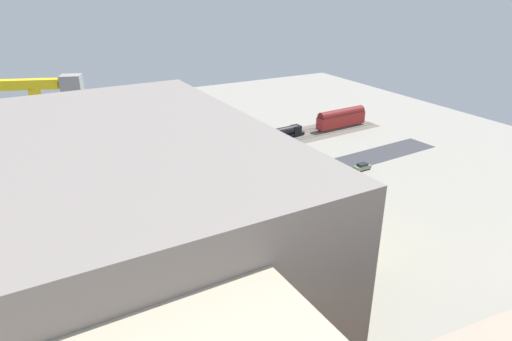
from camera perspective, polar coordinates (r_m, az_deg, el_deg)
The scene contains 27 objects.
ground_plane at distance 103.61m, azimuth -3.37°, elevation -2.18°, with size 204.41×204.41×0.00m, color gray.
rail_bed at distance 121.51m, azimuth -7.67°, elevation 1.60°, with size 127.76×13.32×0.01m, color #665E54.
street_asphalt at distance 100.67m, azimuth -2.49°, elevation -2.96°, with size 127.76×9.00×0.01m, color #38383D.
track_rails at distance 121.45m, azimuth -7.67°, elevation 1.68°, with size 127.50×15.19×0.12m.
platform_canopy_near at distance 110.18m, azimuth -13.07°, elevation 1.16°, with size 48.60×7.93×4.31m.
platform_canopy_far at distance 116.97m, azimuth -14.05°, elevation 2.36°, with size 62.81×9.02×4.31m.
locomotive at distance 135.65m, azimuth 3.62°, elevation 4.86°, with size 14.42×3.40×4.87m.
passenger_coach at distance 147.45m, azimuth 10.87°, elevation 6.65°, with size 18.46×4.36×6.27m.
parked_car_0 at distance 115.76m, azimuth 13.48°, elevation 0.44°, with size 4.63×2.11×1.80m.
parked_car_1 at distance 111.66m, azimuth 10.86°, elevation -0.20°, with size 4.50×2.10×1.70m.
parked_car_2 at distance 107.28m, azimuth 8.18°, elevation -1.02°, with size 4.68×2.31×1.73m.
parked_car_3 at distance 103.08m, azimuth 4.55°, elevation -1.89°, with size 4.16×2.05×1.71m.
parked_car_4 at distance 99.82m, azimuth 1.31°, elevation -2.68°, with size 4.27×2.22×1.81m.
parked_car_5 at distance 96.81m, azimuth -2.68°, elevation -3.64°, with size 4.49×2.24×1.55m.
parked_car_6 at distance 94.65m, azimuth -6.26°, elevation -4.37°, with size 4.55×2.18×1.78m.
construction_building at distance 71.34m, azimuth -3.39°, elevation -7.47°, with size 37.16×20.33×16.13m, color yellow.
construction_roof_slab at distance 67.49m, azimuth -3.56°, elevation -1.43°, with size 37.76×20.93×0.40m, color #B7B2A8.
tower_crane at distance 65.62m, azimuth -27.11°, elevation -0.82°, with size 28.11×11.90×33.83m.
box_truck_0 at distance 86.95m, azimuth -8.58°, elevation -6.43°, with size 10.31×3.35×3.60m.
box_truck_1 at distance 89.71m, azimuth -1.71°, elevation -5.26°, with size 8.69×3.26×3.33m.
street_tree_0 at distance 94.40m, azimuth -23.32°, elevation -3.03°, with size 6.39×6.39×8.89m.
street_tree_1 at distance 96.52m, azimuth -14.27°, elevation -1.92°, with size 5.22×5.22×7.19m.
street_tree_2 at distance 102.18m, azimuth -3.70°, elevation 0.21°, with size 4.34×4.34×6.73m.
street_tree_3 at distance 95.62m, azimuth -17.25°, elevation -1.95°, with size 6.05×6.05×8.45m.
street_tree_4 at distance 100.85m, azimuth -6.63°, elevation 0.27°, with size 5.38×5.38×8.03m.
street_tree_5 at distance 100.55m, azimuth -7.42°, elevation 0.07°, with size 4.65×4.65×7.55m.
traffic_light at distance 90.97m, azimuth -7.25°, elevation -3.01°, with size 0.50×0.36×6.81m.
Camera 1 is at (39.38, 84.86, 44.52)m, focal length 31.18 mm.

